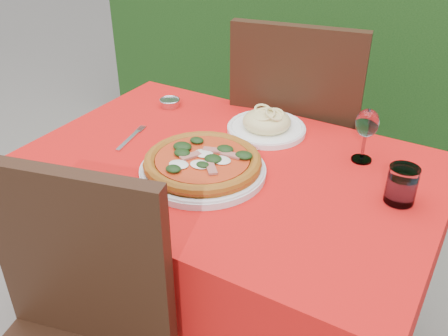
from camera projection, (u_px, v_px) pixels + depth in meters
The scene contains 10 objects.
ground at pixel (226, 332), 1.91m from camera, with size 60.00×60.00×0.00m, color #65605C.
hedge at pixel (378, 4), 2.57m from camera, with size 3.20×0.55×1.78m.
dining_table at pixel (227, 205), 1.60m from camera, with size 1.26×0.86×0.75m.
chair_far at pixel (297, 131), 2.02m from camera, with size 0.57×0.57×1.07m.
pizza_plate at pixel (203, 165), 1.46m from camera, with size 0.38×0.38×0.07m.
pasta_plate at pixel (267, 125), 1.69m from camera, with size 0.27×0.27×0.08m.
water_glass at pixel (401, 187), 1.33m from camera, with size 0.08×0.08×0.11m.
wine_glass at pixel (367, 125), 1.48m from camera, with size 0.07×0.07×0.17m.
fork at pixel (128, 140), 1.65m from camera, with size 0.03×0.20×0.01m, color silver.
steel_ramekin at pixel (170, 103), 1.88m from camera, with size 0.07×0.07×0.03m, color silver.
Camera 1 is at (0.66, -1.13, 1.53)m, focal length 40.00 mm.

